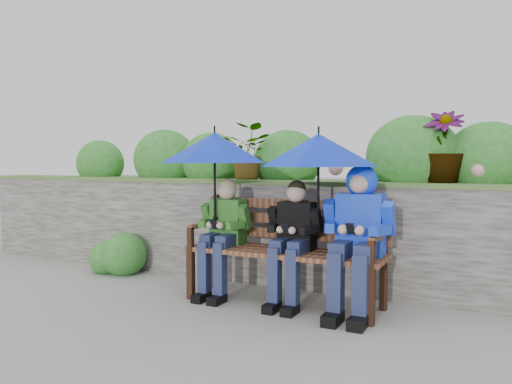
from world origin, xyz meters
The scene contains 8 objects.
ground centered at (0.00, 0.00, 0.00)m, with size 60.00×60.00×0.00m, color gray.
garden_backdrop centered at (0.02, 1.64, 0.57)m, with size 8.00×2.84×1.70m.
park_bench centered at (0.28, 0.13, 0.51)m, with size 1.71×0.50×0.90m.
boy_left centered at (-0.31, 0.06, 0.60)m, with size 0.45×0.52×1.06m.
boy_middle centered at (0.37, 0.06, 0.60)m, with size 0.45×0.52×1.06m.
boy_right centered at (0.92, 0.06, 0.70)m, with size 0.55×0.67×1.19m.
umbrella_left centered at (-0.38, 0.03, 1.34)m, with size 0.96×0.96×0.85m.
umbrella_right centered at (0.57, 0.12, 1.31)m, with size 0.99×0.99×0.80m.
Camera 1 is at (1.96, -3.78, 1.22)m, focal length 35.00 mm.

